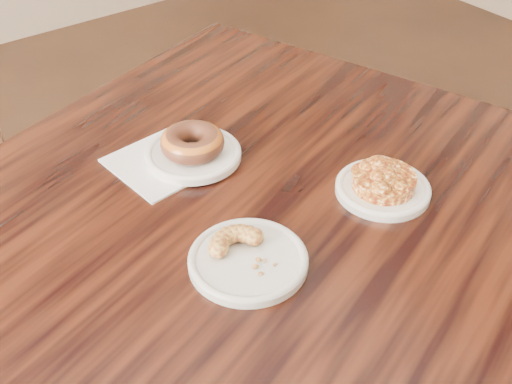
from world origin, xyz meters
TOP-DOWN VIEW (x-y plane):
  - cafe_table at (-0.03, -0.00)m, footprint 1.26×1.26m
  - napkin at (-0.10, 0.21)m, footprint 0.17×0.17m
  - plate_donut at (-0.06, 0.19)m, footprint 0.16×0.16m
  - plate_cruller at (-0.13, -0.07)m, footprint 0.17×0.17m
  - plate_fritter at (0.13, -0.07)m, footprint 0.15×0.15m
  - glazed_donut at (-0.06, 0.19)m, footprint 0.11×0.11m
  - apple_fritter at (0.13, -0.07)m, footprint 0.14×0.14m
  - cruller_fragment at (-0.13, -0.07)m, footprint 0.10×0.10m

SIDE VIEW (x-z plane):
  - cafe_table at x=-0.03m, z-range 0.00..0.75m
  - napkin at x=-0.10m, z-range 0.75..0.75m
  - plate_cruller at x=-0.13m, z-range 0.75..0.76m
  - plate_fritter at x=0.13m, z-range 0.75..0.76m
  - plate_donut at x=-0.06m, z-range 0.75..0.77m
  - cruller_fragment at x=-0.13m, z-range 0.76..0.79m
  - apple_fritter at x=0.13m, z-range 0.76..0.80m
  - glazed_donut at x=-0.06m, z-range 0.77..0.80m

